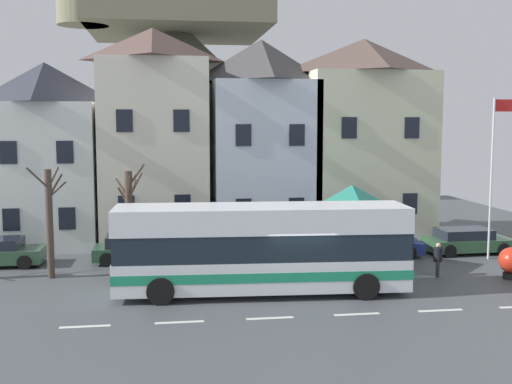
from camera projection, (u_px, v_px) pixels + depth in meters
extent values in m
cube|color=#4A4E52|center=(298.00, 297.00, 23.84)|extent=(40.00, 60.00, 0.06)
cube|color=silver|center=(85.00, 326.00, 20.26)|extent=(1.60, 0.20, 0.01)
cube|color=silver|center=(179.00, 322.00, 20.69)|extent=(1.60, 0.20, 0.01)
cube|color=silver|center=(270.00, 318.00, 21.12)|extent=(1.60, 0.20, 0.01)
cube|color=silver|center=(357.00, 314.00, 21.55)|extent=(1.60, 0.20, 0.01)
cube|color=silver|center=(440.00, 310.00, 21.98)|extent=(1.60, 0.20, 0.01)
cube|color=white|center=(48.00, 175.00, 33.35)|extent=(5.25, 5.41, 7.49)
pyramid|color=#2E313B|center=(45.00, 83.00, 32.82)|extent=(5.25, 5.41, 2.08)
cube|color=black|center=(11.00, 220.00, 30.69)|extent=(0.80, 0.06, 1.10)
cube|color=black|center=(67.00, 218.00, 31.07)|extent=(0.80, 0.06, 1.10)
cube|color=black|center=(8.00, 152.00, 30.33)|extent=(0.80, 0.06, 1.10)
cube|color=black|center=(65.00, 152.00, 30.71)|extent=(0.80, 0.06, 1.10)
cube|color=silver|center=(155.00, 152.00, 34.38)|extent=(5.54, 6.13, 9.73)
pyramid|color=brown|center=(153.00, 44.00, 33.75)|extent=(5.54, 6.13, 1.74)
cube|color=black|center=(126.00, 206.00, 31.42)|extent=(0.80, 0.06, 1.10)
cube|color=black|center=(183.00, 205.00, 31.82)|extent=(0.80, 0.06, 1.10)
cube|color=black|center=(124.00, 121.00, 30.95)|extent=(0.80, 0.06, 1.10)
cube|color=black|center=(181.00, 121.00, 31.35)|extent=(0.80, 0.06, 1.10)
cube|color=silver|center=(261.00, 161.00, 35.24)|extent=(5.50, 6.05, 8.66)
pyramid|color=#3F3D3E|center=(261.00, 61.00, 34.64)|extent=(5.50, 6.05, 2.31)
cube|color=black|center=(244.00, 209.00, 32.29)|extent=(0.80, 0.06, 1.10)
cube|color=black|center=(296.00, 208.00, 32.69)|extent=(0.80, 0.06, 1.10)
cube|color=black|center=(243.00, 135.00, 31.88)|extent=(0.80, 0.06, 1.10)
cube|color=black|center=(297.00, 135.00, 32.27)|extent=(0.80, 0.06, 1.10)
cube|color=beige|center=(362.00, 156.00, 35.99)|extent=(6.77, 5.93, 9.20)
pyramid|color=brown|center=(364.00, 56.00, 35.38)|extent=(6.77, 5.93, 1.91)
cube|color=black|center=(348.00, 205.00, 33.07)|extent=(0.80, 0.06, 1.10)
cube|color=black|center=(410.00, 204.00, 33.56)|extent=(0.80, 0.06, 1.10)
cube|color=black|center=(349.00, 128.00, 32.63)|extent=(0.80, 0.06, 1.10)
cube|color=black|center=(412.00, 128.00, 33.11)|extent=(0.80, 0.06, 1.10)
cone|color=#5F6152|center=(178.00, 109.00, 55.21)|extent=(32.05, 32.05, 15.24)
cube|color=white|center=(261.00, 272.00, 24.09)|extent=(11.12, 3.15, 1.18)
cube|color=#1E8C60|center=(261.00, 270.00, 24.08)|extent=(11.14, 3.17, 0.36)
cube|color=#19232D|center=(262.00, 243.00, 23.97)|extent=(11.01, 3.10, 1.00)
cube|color=white|center=(262.00, 218.00, 23.86)|extent=(11.12, 3.15, 0.93)
cube|color=#19232D|center=(404.00, 241.00, 24.45)|extent=(0.18, 2.11, 0.96)
cylinder|color=black|center=(350.00, 271.00, 25.65)|extent=(1.01, 0.34, 1.00)
cylinder|color=black|center=(366.00, 286.00, 23.26)|extent=(1.01, 0.34, 1.00)
cylinder|color=black|center=(164.00, 275.00, 25.00)|extent=(1.01, 0.34, 1.00)
cylinder|color=black|center=(161.00, 291.00, 22.61)|extent=(1.01, 0.34, 1.00)
cylinder|color=#473D33|center=(306.00, 237.00, 29.25)|extent=(0.14, 0.14, 2.40)
cylinder|color=#473D33|center=(375.00, 235.00, 29.73)|extent=(0.14, 0.14, 2.40)
cylinder|color=#473D33|center=(324.00, 252.00, 26.01)|extent=(0.14, 0.14, 2.40)
cylinder|color=#473D33|center=(401.00, 249.00, 26.48)|extent=(0.14, 0.14, 2.40)
pyramid|color=#27816C|center=(352.00, 200.00, 27.66)|extent=(3.60, 3.60, 1.38)
cube|color=#295339|center=(137.00, 252.00, 29.59)|extent=(3.91, 1.82, 0.58)
cube|color=#1E232D|center=(132.00, 240.00, 29.50)|extent=(2.35, 1.60, 0.52)
cylinder|color=black|center=(164.00, 250.00, 30.64)|extent=(0.64, 0.20, 0.64)
cylinder|color=black|center=(165.00, 258.00, 28.94)|extent=(0.64, 0.20, 0.64)
cylinder|color=black|center=(110.00, 252.00, 30.27)|extent=(0.64, 0.20, 0.64)
cylinder|color=black|center=(107.00, 260.00, 28.57)|extent=(0.64, 0.20, 0.64)
cylinder|color=black|center=(33.00, 254.00, 29.83)|extent=(0.64, 0.21, 0.64)
cylinder|color=black|center=(24.00, 262.00, 28.06)|extent=(0.64, 0.21, 0.64)
cube|color=#315A38|center=(467.00, 244.00, 31.56)|extent=(4.26, 2.00, 0.57)
cube|color=#1E232D|center=(464.00, 233.00, 31.47)|extent=(2.57, 1.73, 0.48)
cylinder|color=black|center=(484.00, 242.00, 32.70)|extent=(0.64, 0.22, 0.64)
cylinder|color=black|center=(503.00, 249.00, 30.92)|extent=(0.64, 0.22, 0.64)
cylinder|color=black|center=(433.00, 244.00, 32.23)|extent=(0.64, 0.22, 0.64)
cylinder|color=black|center=(450.00, 251.00, 30.46)|extent=(0.64, 0.22, 0.64)
cube|color=navy|center=(376.00, 246.00, 30.93)|extent=(4.44, 2.22, 0.56)
cube|color=#1E232D|center=(380.00, 236.00, 30.89)|extent=(2.71, 1.84, 0.47)
cylinder|color=black|center=(351.00, 253.00, 29.99)|extent=(0.66, 0.26, 0.64)
cylinder|color=black|center=(343.00, 246.00, 31.74)|extent=(0.66, 0.26, 0.64)
cylinder|color=black|center=(409.00, 252.00, 30.15)|extent=(0.66, 0.26, 0.64)
cylinder|color=black|center=(399.00, 245.00, 31.90)|extent=(0.66, 0.26, 0.64)
cylinder|color=#38332D|center=(403.00, 266.00, 26.86)|extent=(0.18, 0.18, 0.82)
cylinder|color=#38332D|center=(405.00, 266.00, 27.02)|extent=(0.18, 0.18, 0.82)
cylinder|color=#7F6B56|center=(405.00, 250.00, 26.86)|extent=(0.31, 0.31, 0.67)
sphere|color=#9E7A60|center=(405.00, 240.00, 26.81)|extent=(0.21, 0.21, 0.21)
cylinder|color=#2D2D38|center=(438.00, 268.00, 26.82)|extent=(0.15, 0.15, 0.71)
cylinder|color=#2D2D38|center=(437.00, 269.00, 26.61)|extent=(0.15, 0.15, 0.71)
cylinder|color=black|center=(438.00, 255.00, 26.65)|extent=(0.36, 0.36, 0.58)
sphere|color=#D1AD89|center=(438.00, 245.00, 26.60)|extent=(0.21, 0.21, 0.21)
cylinder|color=#38332D|center=(342.00, 269.00, 26.60)|extent=(0.16, 0.16, 0.70)
cylinder|color=#38332D|center=(337.00, 269.00, 26.60)|extent=(0.16, 0.16, 0.70)
cylinder|color=#232B38|center=(340.00, 254.00, 26.53)|extent=(0.31, 0.31, 0.66)
sphere|color=#9E7A60|center=(340.00, 244.00, 26.48)|extent=(0.22, 0.22, 0.22)
cube|color=brown|center=(383.00, 251.00, 29.89)|extent=(1.55, 0.45, 0.08)
cube|color=brown|center=(382.00, 245.00, 30.08)|extent=(1.55, 0.06, 0.40)
cube|color=#2D2D33|center=(369.00, 256.00, 29.81)|extent=(0.08, 0.36, 0.45)
cube|color=#2D2D33|center=(397.00, 255.00, 30.01)|extent=(0.08, 0.36, 0.45)
cylinder|color=silver|center=(491.00, 179.00, 29.84)|extent=(0.10, 0.10, 7.61)
cube|color=red|center=(503.00, 105.00, 29.52)|extent=(0.90, 0.03, 0.56)
cylinder|color=black|center=(511.00, 276.00, 26.41)|extent=(0.64, 0.64, 0.25)
sphere|color=red|center=(512.00, 260.00, 26.34)|extent=(1.07, 1.07, 1.07)
cylinder|color=#47382D|center=(129.00, 226.00, 25.93)|extent=(0.32, 0.32, 4.52)
cylinder|color=#47382D|center=(123.00, 196.00, 25.81)|extent=(0.52, 0.21, 0.74)
cylinder|color=#47382D|center=(132.00, 191.00, 26.03)|extent=(0.37, 0.57, 0.94)
cylinder|color=#47382D|center=(136.00, 175.00, 25.68)|extent=(0.73, 0.24, 0.97)
cylinder|color=#47382D|center=(135.00, 186.00, 26.33)|extent=(0.60, 1.18, 0.99)
cylinder|color=#47382D|center=(132.00, 212.00, 25.58)|extent=(0.33, 0.67, 0.62)
cylinder|color=#47382D|center=(129.00, 186.00, 25.38)|extent=(0.15, 0.80, 0.90)
cylinder|color=#47382D|center=(122.00, 188.00, 25.99)|extent=(0.64, 0.65, 0.80)
cylinder|color=#47382D|center=(50.00, 224.00, 26.34)|extent=(0.29, 0.29, 4.57)
cylinder|color=#47382D|center=(57.00, 190.00, 26.45)|extent=(0.71, 0.54, 0.66)
cylinder|color=#47382D|center=(38.00, 178.00, 25.62)|extent=(0.73, 1.01, 0.97)
cylinder|color=#47382D|center=(55.00, 186.00, 26.28)|extent=(0.64, 0.26, 1.00)
cylinder|color=#47382D|center=(53.00, 178.00, 26.51)|extent=(0.41, 0.82, 0.87)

